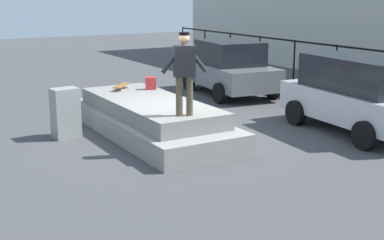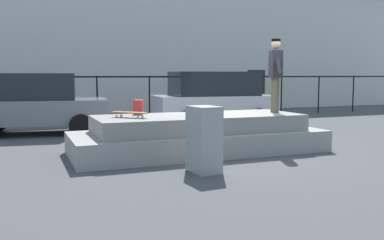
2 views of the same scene
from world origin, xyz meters
TOP-DOWN VIEW (x-y plane):
  - ground_plane at (0.00, 0.00)m, footprint 60.00×60.00m
  - concrete_ledge at (-0.94, -0.24)m, footprint 5.61×2.15m
  - skateboarder at (0.96, -0.36)m, footprint 0.40×0.95m
  - skateboard at (-2.52, -0.28)m, footprint 0.70×0.69m
  - backpack at (-2.15, 0.39)m, footprint 0.30×0.34m
  - car_grey_sedan_near at (-4.20, 4.30)m, footprint 4.23×2.50m
  - car_silver_hatchback_mid at (1.50, 4.28)m, footprint 4.15×2.46m
  - utility_box at (-1.62, -2.10)m, footprint 0.49×0.64m

SIDE VIEW (x-z plane):
  - ground_plane at x=0.00m, z-range 0.00..0.00m
  - concrete_ledge at x=-0.94m, z-range -0.04..0.80m
  - utility_box at x=-1.62m, z-range 0.00..1.18m
  - car_grey_sedan_near at x=-4.20m, z-range 0.01..1.78m
  - skateboard at x=-2.52m, z-range 0.88..1.00m
  - car_silver_hatchback_mid at x=1.50m, z-range 0.04..1.89m
  - backpack at x=-2.15m, z-range 0.84..1.17m
  - skateboarder at x=0.96m, z-range 0.98..2.70m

